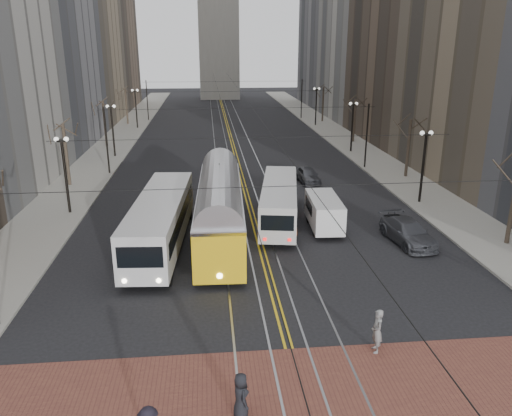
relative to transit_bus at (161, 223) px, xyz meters
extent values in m
plane|color=black|center=(6.23, -10.77, -1.62)|extent=(260.00, 260.00, 0.00)
cube|color=gray|center=(-8.77, 34.23, -1.55)|extent=(5.00, 140.00, 0.15)
cube|color=gray|center=(21.23, 34.23, -1.55)|extent=(5.00, 140.00, 0.15)
cube|color=brown|center=(6.23, -14.77, -1.62)|extent=(25.00, 6.00, 0.01)
cube|color=gray|center=(6.23, 34.23, -1.62)|extent=(4.80, 130.00, 0.02)
cube|color=gold|center=(6.23, 34.23, -1.61)|extent=(0.42, 130.00, 0.01)
cube|color=slate|center=(-19.27, 35.23, 15.38)|extent=(16.00, 20.00, 34.00)
cube|color=brown|center=(-19.27, 75.23, 18.38)|extent=(16.00, 20.00, 40.00)
cube|color=brown|center=(31.73, 35.23, 15.38)|extent=(16.00, 20.00, 34.00)
cube|color=slate|center=(31.73, 75.23, 18.38)|extent=(16.00, 20.00, 40.00)
cylinder|color=black|center=(-7.47, 7.23, 1.18)|extent=(0.20, 0.20, 5.60)
cylinder|color=black|center=(-7.47, 27.23, 1.18)|extent=(0.20, 0.20, 5.60)
cylinder|color=black|center=(-7.47, 47.23, 1.18)|extent=(0.20, 0.20, 5.60)
cylinder|color=black|center=(19.93, 7.23, 1.18)|extent=(0.20, 0.20, 5.60)
cylinder|color=black|center=(19.93, 27.23, 1.18)|extent=(0.20, 0.20, 5.60)
cylinder|color=black|center=(19.93, 47.23, 1.18)|extent=(0.20, 0.20, 5.60)
cylinder|color=#382D23|center=(-9.47, 15.23, 1.18)|extent=(0.28, 0.28, 5.60)
cylinder|color=#382D23|center=(-9.47, 33.23, 1.18)|extent=(0.28, 0.28, 5.60)
cylinder|color=#382D23|center=(-9.47, 51.23, 1.18)|extent=(0.28, 0.28, 5.60)
cylinder|color=#382D23|center=(21.93, 15.23, 1.18)|extent=(0.28, 0.28, 5.60)
cylinder|color=#382D23|center=(21.93, 33.23, 1.18)|extent=(0.28, 0.28, 5.60)
cylinder|color=#382D23|center=(21.93, 51.23, 1.18)|extent=(0.28, 0.28, 5.60)
cylinder|color=black|center=(4.73, 34.23, 4.38)|extent=(0.03, 120.00, 0.03)
cylinder|color=black|center=(7.73, 34.23, 4.38)|extent=(0.03, 120.00, 0.03)
cylinder|color=black|center=(-6.67, 19.23, 1.68)|extent=(0.16, 0.16, 6.60)
cylinder|color=black|center=(-6.67, 55.23, 1.68)|extent=(0.16, 0.16, 6.60)
cylinder|color=black|center=(19.13, 19.23, 1.68)|extent=(0.16, 0.16, 6.60)
cylinder|color=black|center=(19.13, 55.23, 1.68)|extent=(0.16, 0.16, 6.60)
cube|color=#BDBDBD|center=(0.00, 0.00, 0.00)|extent=(3.64, 13.14, 3.25)
cube|color=gold|center=(3.73, 1.19, 0.15)|extent=(3.31, 15.12, 3.54)
cube|color=#BEBEBE|center=(8.03, 3.92, -0.20)|extent=(4.13, 11.12, 2.84)
cube|color=silver|center=(10.91, 2.22, -0.50)|extent=(2.19, 5.18, 2.25)
imported|color=#3F4047|center=(12.19, 14.38, -0.91)|extent=(1.98, 4.29, 1.42)
imported|color=#42434A|center=(15.73, -0.77, -0.88)|extent=(2.67, 5.33, 1.49)
imported|color=black|center=(3.93, -15.58, -0.76)|extent=(0.74, 0.95, 1.71)
imported|color=slate|center=(9.81, -12.27, -0.65)|extent=(0.50, 0.72, 1.92)
camera|label=1|loc=(3.08, -29.67, 10.65)|focal=35.00mm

